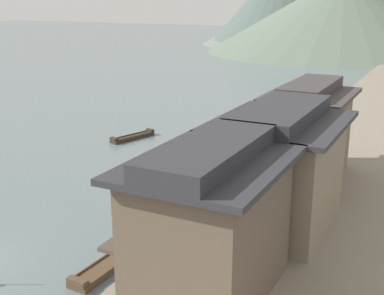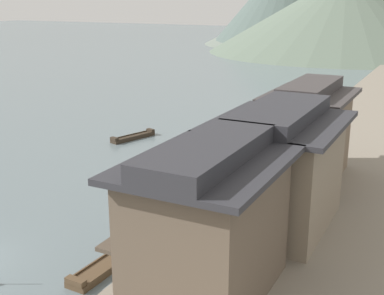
{
  "view_description": "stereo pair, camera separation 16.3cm",
  "coord_description": "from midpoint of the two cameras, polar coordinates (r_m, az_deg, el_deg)",
  "views": [
    {
      "loc": [
        18.95,
        -13.69,
        11.89
      ],
      "look_at": [
        2.87,
        17.89,
        1.37
      ],
      "focal_mm": 47.19,
      "sensor_mm": 36.0,
      "label": 1
    },
    {
      "loc": [
        19.09,
        -13.62,
        11.89
      ],
      "look_at": [
        2.87,
        17.89,
        1.37
      ],
      "focal_mm": 47.19,
      "sensor_mm": 36.0,
      "label": 2
    }
  ],
  "objects": [
    {
      "name": "boat_crossing_west",
      "position": [
        61.56,
        14.23,
        5.01
      ],
      "size": [
        1.23,
        5.03,
        0.38
      ],
      "color": "#232326",
      "rests_on": "ground"
    },
    {
      "name": "boat_moored_third",
      "position": [
        48.24,
        10.37,
        2.14
      ],
      "size": [
        1.72,
        5.54,
        0.36
      ],
      "color": "brown",
      "rests_on": "ground"
    },
    {
      "name": "house_waterfront_tall",
      "position": [
        33.06,
        12.87,
        1.86
      ],
      "size": [
        5.31,
        7.13,
        6.14
      ],
      "color": "#75604C",
      "rests_on": "riverbank_right"
    },
    {
      "name": "boat_moored_second",
      "position": [
        30.25,
        -1.8,
        -6.28
      ],
      "size": [
        0.97,
        5.03,
        0.5
      ],
      "color": "#232326",
      "rests_on": "ground"
    },
    {
      "name": "boat_moored_far",
      "position": [
        44.56,
        -6.83,
        1.18
      ],
      "size": [
        2.1,
        4.46,
        0.53
      ],
      "color": "#33281E",
      "rests_on": "ground"
    },
    {
      "name": "hill_far_centre",
      "position": [
        121.76,
        16.58,
        14.37
      ],
      "size": [
        60.37,
        60.37,
        17.36
      ],
      "primitive_type": "cone",
      "color": "#5B6B5B",
      "rests_on": "ground"
    },
    {
      "name": "house_waterfront_nearest",
      "position": [
        19.39,
        1.78,
        -8.3
      ],
      "size": [
        5.6,
        7.25,
        6.14
      ],
      "color": "brown",
      "rests_on": "riverbank_right"
    },
    {
      "name": "boat_midriver_drifting",
      "position": [
        42.86,
        8.62,
        0.59
      ],
      "size": [
        1.38,
        4.23,
        0.71
      ],
      "color": "brown",
      "rests_on": "ground"
    },
    {
      "name": "mooring_post_dock_mid",
      "position": [
        29.17,
        3.32,
        -5.07
      ],
      "size": [
        0.2,
        0.2,
        0.83
      ],
      "primitive_type": "cylinder",
      "color": "#473828",
      "rests_on": "riverbank_right"
    },
    {
      "name": "boat_upstream_distant",
      "position": [
        24.12,
        -9.34,
        -12.78
      ],
      "size": [
        1.28,
        4.88,
        0.53
      ],
      "color": "brown",
      "rests_on": "ground"
    },
    {
      "name": "hill_far_west",
      "position": [
        141.23,
        12.63,
        14.1
      ],
      "size": [
        54.28,
        54.28,
        13.66
      ],
      "primitive_type": "cone",
      "color": "slate",
      "rests_on": "ground"
    },
    {
      "name": "house_waterfront_second",
      "position": [
        25.62,
        9.52,
        -2.24
      ],
      "size": [
        6.33,
        7.78,
        6.14
      ],
      "color": "gray",
      "rests_on": "riverbank_right"
    },
    {
      "name": "boat_moored_nearest",
      "position": [
        67.88,
        15.48,
        5.98
      ],
      "size": [
        1.33,
        3.86,
        0.43
      ],
      "color": "brown",
      "rests_on": "ground"
    },
    {
      "name": "boat_midriver_upstream",
      "position": [
        36.27,
        4.81,
        -2.21
      ],
      "size": [
        1.04,
        3.64,
        0.74
      ],
      "color": "#423328",
      "rests_on": "ground"
    },
    {
      "name": "mooring_post_dock_near",
      "position": [
        23.97,
        -2.88,
        -9.92
      ],
      "size": [
        0.2,
        0.2,
        0.94
      ],
      "primitive_type": "cylinder",
      "color": "#473828",
      "rests_on": "riverbank_right"
    }
  ]
}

